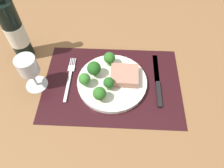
# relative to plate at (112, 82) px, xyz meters

# --- Properties ---
(ground_plane) EXTENTS (1.40, 1.10, 0.03)m
(ground_plane) POSITION_rel_plate_xyz_m (0.00, 0.00, -0.03)
(ground_plane) COLOR brown
(placemat) EXTENTS (0.48, 0.33, 0.00)m
(placemat) POSITION_rel_plate_xyz_m (0.00, 0.00, -0.01)
(placemat) COLOR black
(placemat) RESTS_ON ground_plane
(plate) EXTENTS (0.24, 0.24, 0.02)m
(plate) POSITION_rel_plate_xyz_m (0.00, 0.00, 0.00)
(plate) COLOR silver
(plate) RESTS_ON placemat
(steak) EXTENTS (0.10, 0.09, 0.03)m
(steak) POSITION_rel_plate_xyz_m (0.04, 0.01, 0.02)
(steak) COLOR tan
(steak) RESTS_ON plate
(broccoli_center) EXTENTS (0.05, 0.05, 0.06)m
(broccoli_center) POSITION_rel_plate_xyz_m (-0.06, 0.02, 0.04)
(broccoli_center) COLOR #5B8942
(broccoli_center) RESTS_ON plate
(broccoli_near_steak) EXTENTS (0.04, 0.04, 0.05)m
(broccoli_near_steak) POSITION_rel_plate_xyz_m (-0.09, -0.02, 0.04)
(broccoli_near_steak) COLOR #6B994C
(broccoli_near_steak) RESTS_ON plate
(broccoli_front_edge) EXTENTS (0.04, 0.04, 0.06)m
(broccoli_front_edge) POSITION_rel_plate_xyz_m (-0.04, -0.08, 0.04)
(broccoli_front_edge) COLOR #6B994C
(broccoli_front_edge) RESTS_ON plate
(broccoli_near_fork) EXTENTS (0.04, 0.04, 0.05)m
(broccoli_near_fork) POSITION_rel_plate_xyz_m (-0.01, -0.03, 0.04)
(broccoli_near_fork) COLOR #6B994C
(broccoli_near_fork) RESTS_ON plate
(broccoli_back_left) EXTENTS (0.04, 0.04, 0.06)m
(broccoli_back_left) POSITION_rel_plate_xyz_m (-0.01, 0.07, 0.04)
(broccoli_back_left) COLOR #6B994C
(broccoli_back_left) RESTS_ON plate
(fork) EXTENTS (0.02, 0.19, 0.01)m
(fork) POSITION_rel_plate_xyz_m (-0.15, 0.01, -0.01)
(fork) COLOR silver
(fork) RESTS_ON placemat
(knife) EXTENTS (0.02, 0.23, 0.01)m
(knife) POSITION_rel_plate_xyz_m (0.16, 0.01, -0.00)
(knife) COLOR black
(knife) RESTS_ON placemat
(wine_bottle) EXTENTS (0.07, 0.07, 0.32)m
(wine_bottle) POSITION_rel_plate_xyz_m (-0.34, 0.12, 0.11)
(wine_bottle) COLOR black
(wine_bottle) RESTS_ON ground_plane
(wine_glass) EXTENTS (0.08, 0.08, 0.13)m
(wine_glass) POSITION_rel_plate_xyz_m (-0.26, -0.02, 0.08)
(wine_glass) COLOR silver
(wine_glass) RESTS_ON ground_plane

